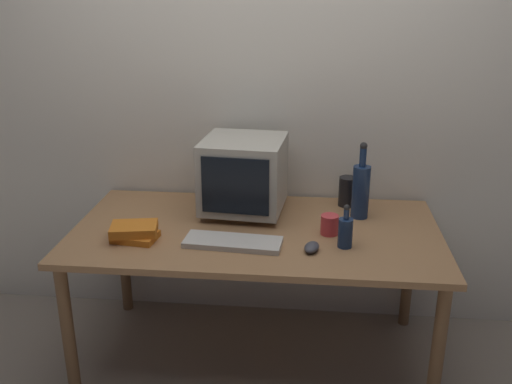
# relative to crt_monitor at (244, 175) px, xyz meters

# --- Properties ---
(ground_plane) EXTENTS (6.00, 6.00, 0.00)m
(ground_plane) POSITION_rel_crt_monitor_xyz_m (0.08, -0.20, -0.90)
(ground_plane) COLOR gray
(back_wall) EXTENTS (4.00, 0.08, 2.50)m
(back_wall) POSITION_rel_crt_monitor_xyz_m (0.08, 0.30, 0.35)
(back_wall) COLOR silver
(back_wall) RESTS_ON ground
(desk) EXTENTS (1.68, 0.88, 0.70)m
(desk) POSITION_rel_crt_monitor_xyz_m (0.08, -0.20, -0.26)
(desk) COLOR #9E7047
(desk) RESTS_ON ground
(crt_monitor) EXTENTS (0.41, 0.42, 0.37)m
(crt_monitor) POSITION_rel_crt_monitor_xyz_m (0.00, 0.00, 0.00)
(crt_monitor) COLOR #B2AD9E
(crt_monitor) RESTS_ON desk
(keyboard) EXTENTS (0.43, 0.18, 0.02)m
(keyboard) POSITION_rel_crt_monitor_xyz_m (-0.00, -0.38, -0.18)
(keyboard) COLOR beige
(keyboard) RESTS_ON desk
(computer_mouse) EXTENTS (0.08, 0.11, 0.04)m
(computer_mouse) POSITION_rel_crt_monitor_xyz_m (0.34, -0.41, -0.17)
(computer_mouse) COLOR #3F3F47
(computer_mouse) RESTS_ON desk
(bottle_tall) EXTENTS (0.08, 0.08, 0.37)m
(bottle_tall) POSITION_rel_crt_monitor_xyz_m (0.56, -0.01, -0.05)
(bottle_tall) COLOR navy
(bottle_tall) RESTS_ON desk
(bottle_short) EXTENTS (0.06, 0.06, 0.19)m
(bottle_short) POSITION_rel_crt_monitor_xyz_m (0.48, -0.35, -0.12)
(bottle_short) COLOR navy
(bottle_short) RESTS_ON desk
(book_stack) EXTENTS (0.22, 0.18, 0.07)m
(book_stack) POSITION_rel_crt_monitor_xyz_m (-0.44, -0.37, -0.16)
(book_stack) COLOR orange
(book_stack) RESTS_ON desk
(mug) EXTENTS (0.12, 0.08, 0.09)m
(mug) POSITION_rel_crt_monitor_xyz_m (0.42, -0.22, -0.15)
(mug) COLOR #CC383D
(mug) RESTS_ON desk
(metal_canister) EXTENTS (0.09, 0.09, 0.15)m
(metal_canister) POSITION_rel_crt_monitor_xyz_m (0.51, 0.14, -0.12)
(metal_canister) COLOR black
(metal_canister) RESTS_ON desk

